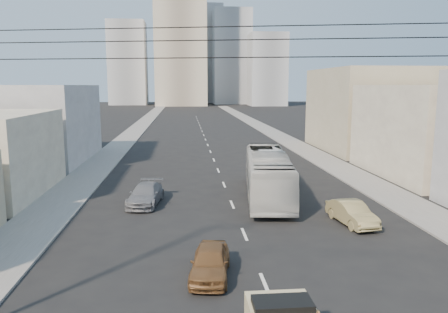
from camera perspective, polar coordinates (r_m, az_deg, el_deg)
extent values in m
cube|color=slate|center=(79.28, -11.47, 3.36)|extent=(3.50, 180.00, 0.12)
cube|color=slate|center=(80.22, 5.49, 3.57)|extent=(3.50, 180.00, 0.12)
cube|color=silver|center=(18.52, 5.34, -16.20)|extent=(0.15, 2.00, 0.01)
cube|color=silver|center=(24.00, 2.68, -10.09)|extent=(0.15, 2.00, 0.01)
cube|color=silver|center=(29.68, 1.07, -6.28)|extent=(0.15, 2.00, 0.01)
cube|color=silver|center=(35.47, 0.00, -3.69)|extent=(0.15, 2.00, 0.01)
cube|color=silver|center=(41.32, -0.76, -1.83)|extent=(0.15, 2.00, 0.01)
cube|color=silver|center=(47.20, -1.34, -0.44)|extent=(0.15, 2.00, 0.01)
cube|color=silver|center=(53.12, -1.78, 0.65)|extent=(0.15, 2.00, 0.01)
cube|color=silver|center=(59.05, -2.14, 1.52)|extent=(0.15, 2.00, 0.01)
cube|color=silver|center=(64.99, -2.43, 2.23)|extent=(0.15, 2.00, 0.01)
cube|color=silver|center=(70.94, -2.67, 2.82)|extent=(0.15, 2.00, 0.01)
cube|color=silver|center=(76.90, -2.88, 3.32)|extent=(0.15, 2.00, 0.01)
cube|color=silver|center=(82.86, -3.05, 3.74)|extent=(0.15, 2.00, 0.01)
cube|color=silver|center=(88.83, -3.21, 4.11)|extent=(0.15, 2.00, 0.01)
cube|color=silver|center=(94.81, -3.34, 4.44)|extent=(0.15, 2.00, 0.01)
cube|color=silver|center=(100.79, -3.46, 4.72)|extent=(0.15, 2.00, 0.01)
cube|color=silver|center=(106.76, -3.56, 4.97)|extent=(0.15, 2.00, 0.01)
cube|color=silver|center=(112.75, -3.66, 5.20)|extent=(0.15, 2.00, 0.01)
cube|color=black|center=(13.37, 7.61, -19.45)|extent=(1.70, 0.90, 0.70)
imported|color=#BABAB6|center=(31.20, 5.76, -2.39)|extent=(4.28, 12.29, 3.35)
imported|color=brown|center=(18.79, -1.82, -13.59)|extent=(2.09, 4.05, 1.32)
imported|color=#8F8153|center=(26.49, 16.35, -7.10)|extent=(1.95, 4.19, 1.33)
imported|color=slate|center=(30.03, -10.21, -4.90)|extent=(2.51, 4.93, 1.37)
cylinder|color=black|center=(10.50, 12.91, 16.39)|extent=(23.01, 5.02, 0.02)
cylinder|color=black|center=(10.47, 12.85, 14.76)|extent=(23.01, 5.02, 0.02)
cylinder|color=black|center=(10.44, 12.77, 12.58)|extent=(23.01, 5.02, 0.02)
cube|color=#AFA38D|center=(43.09, 26.56, 3.02)|extent=(11.00, 14.00, 8.00)
cube|color=tan|center=(57.39, 18.66, 5.83)|extent=(12.00, 16.00, 10.00)
cube|color=gray|center=(50.31, -24.25, 3.94)|extent=(12.00, 16.00, 8.00)
cube|color=gray|center=(179.78, -5.72, 16.26)|extent=(20.00, 20.00, 60.00)
cube|color=gray|center=(194.95, 1.00, 12.80)|extent=(16.00, 16.00, 40.00)
cube|color=gray|center=(190.01, -12.43, 11.78)|extent=(15.00, 15.00, 34.00)
cube|color=gray|center=(209.10, -2.81, 13.10)|extent=(18.00, 18.00, 44.00)
cube|color=gray|center=(176.67, 5.67, 11.18)|extent=(14.00, 14.00, 28.00)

